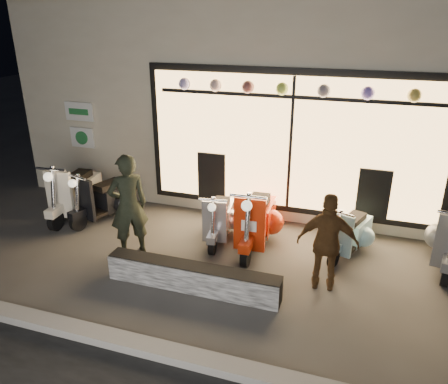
% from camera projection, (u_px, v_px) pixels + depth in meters
% --- Properties ---
extents(ground, '(40.00, 40.00, 0.00)m').
position_uv_depth(ground, '(213.00, 267.00, 6.90)').
color(ground, '#383533').
rests_on(ground, ground).
extents(kerb, '(40.00, 0.25, 0.12)m').
position_uv_depth(kerb, '(156.00, 350.00, 5.12)').
color(kerb, slate).
rests_on(kerb, ground).
extents(shop_building, '(10.20, 6.23, 4.20)m').
position_uv_depth(shop_building, '(282.00, 86.00, 10.48)').
color(shop_building, beige).
rests_on(shop_building, ground).
extents(graffiti_barrier, '(2.58, 0.28, 0.40)m').
position_uv_depth(graffiti_barrier, '(193.00, 277.00, 6.28)').
color(graffiti_barrier, black).
rests_on(graffiti_barrier, ground).
extents(scooter_silver, '(0.52, 1.30, 0.92)m').
position_uv_depth(scooter_silver, '(220.00, 217.00, 7.75)').
color(scooter_silver, black).
rests_on(scooter_silver, ground).
extents(scooter_red, '(0.53, 1.58, 1.13)m').
position_uv_depth(scooter_red, '(257.00, 218.00, 7.50)').
color(scooter_red, black).
rests_on(scooter_red, ground).
extents(scooter_black, '(0.72, 1.41, 1.01)m').
position_uv_depth(scooter_black, '(108.00, 197.00, 8.48)').
color(scooter_black, black).
rests_on(scooter_black, ground).
extents(scooter_cream, '(0.58, 1.59, 1.13)m').
position_uv_depth(scooter_cream, '(78.00, 191.00, 8.65)').
color(scooter_cream, black).
rests_on(scooter_cream, ground).
extents(scooter_blue, '(0.68, 1.23, 0.89)m').
position_uv_depth(scooter_blue, '(352.00, 231.00, 7.26)').
color(scooter_blue, black).
rests_on(scooter_blue, ground).
extents(man, '(0.74, 0.73, 1.72)m').
position_uv_depth(man, '(128.00, 206.00, 7.00)').
color(man, black).
rests_on(man, ground).
extents(woman, '(0.88, 0.41, 1.47)m').
position_uv_depth(woman, '(328.00, 243.00, 6.12)').
color(woman, '#54361A').
rests_on(woman, ground).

